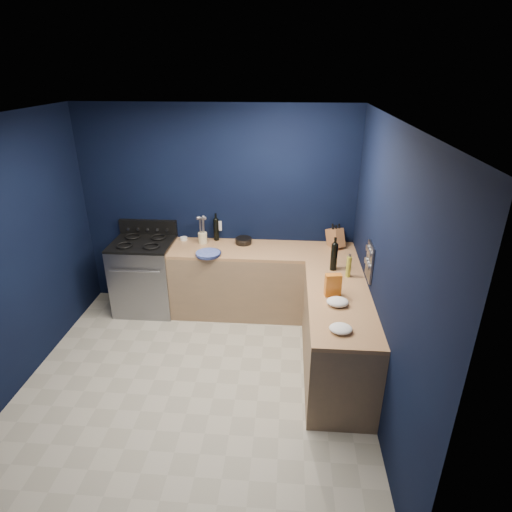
# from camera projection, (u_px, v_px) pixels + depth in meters

# --- Properties ---
(floor) EXTENTS (3.50, 3.50, 0.02)m
(floor) POSITION_uv_depth(u_px,v_px,m) (196.00, 383.00, 4.39)
(floor) COLOR #AFAA99
(floor) RESTS_ON ground
(ceiling) EXTENTS (3.50, 3.50, 0.02)m
(ceiling) POSITION_uv_depth(u_px,v_px,m) (176.00, 119.00, 3.30)
(ceiling) COLOR silver
(ceiling) RESTS_ON ground
(wall_back) EXTENTS (3.50, 0.02, 2.60)m
(wall_back) POSITION_uv_depth(u_px,v_px,m) (218.00, 209.00, 5.44)
(wall_back) COLOR black
(wall_back) RESTS_ON ground
(wall_right) EXTENTS (0.02, 3.50, 2.60)m
(wall_right) POSITION_uv_depth(u_px,v_px,m) (384.00, 276.00, 3.72)
(wall_right) COLOR black
(wall_right) RESTS_ON ground
(wall_left) EXTENTS (0.02, 3.50, 2.60)m
(wall_left) POSITION_uv_depth(u_px,v_px,m) (2.00, 263.00, 3.97)
(wall_left) COLOR black
(wall_left) RESTS_ON ground
(wall_front) EXTENTS (3.50, 0.02, 2.60)m
(wall_front) POSITION_uv_depth(u_px,v_px,m) (113.00, 415.00, 2.25)
(wall_front) COLOR black
(wall_front) RESTS_ON ground
(cab_back) EXTENTS (2.30, 0.63, 0.86)m
(cab_back) POSITION_uv_depth(u_px,v_px,m) (262.00, 282.00, 5.47)
(cab_back) COLOR #8E6F4F
(cab_back) RESTS_ON floor
(top_back) EXTENTS (2.30, 0.63, 0.04)m
(top_back) POSITION_uv_depth(u_px,v_px,m) (263.00, 251.00, 5.28)
(top_back) COLOR brown
(top_back) RESTS_ON cab_back
(cab_right) EXTENTS (0.63, 1.67, 0.86)m
(cab_right) POSITION_uv_depth(u_px,v_px,m) (336.00, 338.00, 4.36)
(cab_right) COLOR #8E6F4F
(cab_right) RESTS_ON floor
(top_right) EXTENTS (0.63, 1.67, 0.04)m
(top_right) POSITION_uv_depth(u_px,v_px,m) (340.00, 300.00, 4.18)
(top_right) COLOR brown
(top_right) RESTS_ON cab_right
(gas_range) EXTENTS (0.76, 0.66, 0.92)m
(gas_range) POSITION_uv_depth(u_px,v_px,m) (146.00, 277.00, 5.55)
(gas_range) COLOR gray
(gas_range) RESTS_ON floor
(oven_door) EXTENTS (0.59, 0.02, 0.42)m
(oven_door) POSITION_uv_depth(u_px,v_px,m) (138.00, 289.00, 5.26)
(oven_door) COLOR black
(oven_door) RESTS_ON gas_range
(cooktop) EXTENTS (0.76, 0.66, 0.03)m
(cooktop) POSITION_uv_depth(u_px,v_px,m) (142.00, 243.00, 5.35)
(cooktop) COLOR black
(cooktop) RESTS_ON gas_range
(backguard) EXTENTS (0.76, 0.06, 0.20)m
(backguard) POSITION_uv_depth(u_px,v_px,m) (148.00, 227.00, 5.58)
(backguard) COLOR black
(backguard) RESTS_ON gas_range
(spice_panel) EXTENTS (0.02, 0.28, 0.38)m
(spice_panel) POSITION_uv_depth(u_px,v_px,m) (370.00, 262.00, 4.27)
(spice_panel) COLOR gray
(spice_panel) RESTS_ON wall_right
(wall_outlet) EXTENTS (0.09, 0.02, 0.13)m
(wall_outlet) POSITION_uv_depth(u_px,v_px,m) (218.00, 226.00, 5.51)
(wall_outlet) COLOR white
(wall_outlet) RESTS_ON wall_back
(plate_stack) EXTENTS (0.31, 0.31, 0.04)m
(plate_stack) POSITION_uv_depth(u_px,v_px,m) (208.00, 254.00, 5.10)
(plate_stack) COLOR #304BA5
(plate_stack) RESTS_ON top_back
(ramekin) EXTENTS (0.09, 0.09, 0.04)m
(ramekin) POSITION_uv_depth(u_px,v_px,m) (184.00, 239.00, 5.54)
(ramekin) COLOR white
(ramekin) RESTS_ON top_back
(utensil_crock) EXTENTS (0.14, 0.14, 0.14)m
(utensil_crock) POSITION_uv_depth(u_px,v_px,m) (203.00, 238.00, 5.42)
(utensil_crock) COLOR #F0E6BB
(utensil_crock) RESTS_ON top_back
(wine_bottle_back) EXTENTS (0.09, 0.09, 0.28)m
(wine_bottle_back) POSITION_uv_depth(u_px,v_px,m) (216.00, 230.00, 5.49)
(wine_bottle_back) COLOR black
(wine_bottle_back) RESTS_ON top_back
(lemon_basket) EXTENTS (0.27, 0.27, 0.08)m
(lemon_basket) POSITION_uv_depth(u_px,v_px,m) (244.00, 241.00, 5.42)
(lemon_basket) COLOR black
(lemon_basket) RESTS_ON top_back
(knife_block) EXTENTS (0.25, 0.30, 0.29)m
(knife_block) POSITION_uv_depth(u_px,v_px,m) (335.00, 238.00, 5.30)
(knife_block) COLOR brown
(knife_block) RESTS_ON top_back
(wine_bottle_right) EXTENTS (0.09, 0.09, 0.31)m
(wine_bottle_right) POSITION_uv_depth(u_px,v_px,m) (334.00, 257.00, 4.68)
(wine_bottle_right) COLOR black
(wine_bottle_right) RESTS_ON top_right
(oil_bottle) EXTENTS (0.06, 0.06, 0.23)m
(oil_bottle) POSITION_uv_depth(u_px,v_px,m) (349.00, 267.00, 4.54)
(oil_bottle) COLOR #9B9B2E
(oil_bottle) RESTS_ON top_right
(spice_jar_near) EXTENTS (0.06, 0.06, 0.11)m
(spice_jar_near) POSITION_uv_depth(u_px,v_px,m) (328.00, 278.00, 4.45)
(spice_jar_near) COLOR olive
(spice_jar_near) RESTS_ON top_right
(spice_jar_far) EXTENTS (0.06, 0.06, 0.09)m
(spice_jar_far) POSITION_uv_depth(u_px,v_px,m) (334.00, 277.00, 4.48)
(spice_jar_far) COLOR olive
(spice_jar_far) RESTS_ON top_right
(crouton_bag) EXTENTS (0.17, 0.10, 0.23)m
(crouton_bag) POSITION_uv_depth(u_px,v_px,m) (333.00, 285.00, 4.17)
(crouton_bag) COLOR #AF3C1F
(crouton_bag) RESTS_ON top_right
(towel_front) EXTENTS (0.22, 0.19, 0.07)m
(towel_front) POSITION_uv_depth(u_px,v_px,m) (338.00, 302.00, 4.03)
(towel_front) COLOR white
(towel_front) RESTS_ON top_right
(towel_end) EXTENTS (0.24, 0.22, 0.06)m
(towel_end) POSITION_uv_depth(u_px,v_px,m) (341.00, 329.00, 3.63)
(towel_end) COLOR white
(towel_end) RESTS_ON top_right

